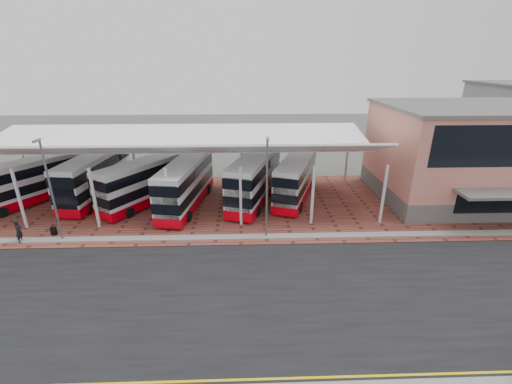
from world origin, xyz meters
TOP-DOWN VIEW (x-y plane):
  - ground at (0.00, 0.00)m, footprint 140.00×140.00m
  - road at (0.00, -1.00)m, footprint 120.00×14.00m
  - forecourt at (2.00, 13.00)m, footprint 72.00×16.00m
  - north_kerb at (0.00, 6.20)m, footprint 120.00×0.80m
  - yellow_line_far at (0.00, -6.70)m, footprint 120.00×0.12m
  - canopy at (-6.00, 13.94)m, footprint 37.00×11.63m
  - terminal at (23.00, 13.92)m, footprint 18.40×14.40m
  - lamp_west at (-14.00, 6.27)m, footprint 0.16×0.90m
  - lamp_east at (2.00, 6.27)m, footprint 0.16×0.90m
  - bus_0 at (-20.50, 13.96)m, footprint 7.45×9.88m
  - bus_1 at (-14.54, 14.98)m, footprint 3.67×11.00m
  - bus_2 at (-9.13, 13.57)m, footprint 7.63×9.99m
  - bus_3 at (-5.21, 12.70)m, footprint 4.12×10.89m
  - bus_4 at (1.35, 13.80)m, footprint 5.79×11.36m
  - bus_5 at (5.45, 14.29)m, footprint 5.61×10.35m
  - pedestrian at (-16.96, 6.00)m, footprint 0.51×0.72m
  - suitcase at (-15.02, 7.10)m, footprint 0.39×0.28m

SIDE VIEW (x-z plane):
  - ground at x=0.00m, z-range 0.00..0.00m
  - road at x=0.00m, z-range 0.00..0.02m
  - yellow_line_far at x=0.00m, z-range 0.02..0.03m
  - forecourt at x=2.00m, z-range 0.00..0.06m
  - north_kerb at x=0.00m, z-range 0.00..0.14m
  - suitcase at x=-15.02m, z-range 0.06..0.73m
  - pedestrian at x=-16.96m, z-range 0.06..1.93m
  - bus_5 at x=5.45m, z-range 0.05..4.23m
  - bus_0 at x=-20.50m, z-range 0.05..4.25m
  - bus_2 at x=-9.13m, z-range 0.05..4.32m
  - bus_3 at x=-5.21m, z-range 0.05..4.43m
  - bus_1 at x=-14.54m, z-range 0.05..4.49m
  - bus_4 at x=1.35m, z-range 0.05..4.62m
  - lamp_west at x=-14.00m, z-range 0.32..8.40m
  - lamp_east at x=2.00m, z-range 0.32..8.40m
  - terminal at x=23.00m, z-range 0.03..9.28m
  - canopy at x=-6.00m, z-range 2.26..9.33m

